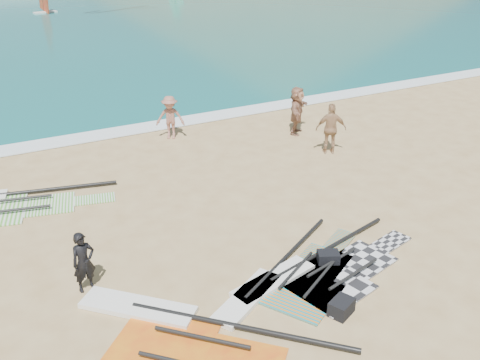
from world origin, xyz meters
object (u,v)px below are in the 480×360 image
gear_bag_far (328,258)px  beachgoer_mid (170,117)px  beachgoer_back (331,129)px  beachgoer_right (297,110)px  rig_green (3,203)px  gear_bag_near (341,307)px  rig_orange (285,281)px  rig_red (181,334)px  rig_grey (317,272)px  person_wetsuit (84,262)px

gear_bag_far → beachgoer_mid: 10.27m
beachgoer_back → gear_bag_far: bearing=81.6°
gear_bag_far → beachgoer_right: beachgoer_right is taller
rig_green → gear_bag_near: (6.04, -9.06, 0.13)m
beachgoer_back → beachgoer_right: size_ratio=0.98×
rig_orange → beachgoer_back: bearing=16.3°
rig_green → gear_bag_far: gear_bag_far is taller
rig_red → beachgoer_mid: beachgoer_mid is taller
beachgoer_mid → rig_green: bearing=-127.9°
gear_bag_near → beachgoer_right: 11.52m
beachgoer_mid → beachgoer_back: bearing=-13.4°
rig_red → beachgoer_back: beachgoer_back is taller
rig_grey → gear_bag_far: bearing=11.7°
rig_red → beachgoer_mid: bearing=114.2°
rig_green → gear_bag_near: size_ratio=10.41×
rig_grey → person_wetsuit: (-5.19, 2.03, 0.71)m
rig_grey → rig_red: 3.87m
gear_bag_far → beachgoer_right: 9.56m
gear_bag_near → person_wetsuit: size_ratio=0.37×
gear_bag_far → rig_red: bearing=-170.1°
rig_red → beachgoer_back: (8.80, 6.75, 0.91)m
beachgoer_right → gear_bag_far: bearing=-163.9°
beachgoer_right → gear_bag_near: bearing=-163.8°
gear_bag_near → person_wetsuit: (-4.75, 3.54, 0.58)m
person_wetsuit → beachgoer_back: 10.99m
rig_orange → rig_red: size_ratio=0.94×
beachgoer_back → beachgoer_right: 2.38m
rig_red → beachgoer_mid: 11.75m
beachgoer_back → rig_green: bearing=21.8°
rig_grey → gear_bag_far: gear_bag_far is taller
beachgoer_back → person_wetsuit: bearing=50.9°
gear_bag_far → beachgoer_back: 7.52m
rig_green → beachgoer_right: beachgoer_right is taller
gear_bag_near → gear_bag_far: 1.97m
person_wetsuit → beachgoer_right: 12.15m
beachgoer_back → rig_orange: bearing=74.9°
rig_grey → beachgoer_back: bearing=37.3°
rig_orange → gear_bag_near: (0.49, -1.53, 0.13)m
rig_green → beachgoer_right: bearing=18.0°
gear_bag_near → rig_orange: bearing=107.8°
rig_red → beachgoer_back: 11.13m
rig_orange → beachgoer_right: 10.48m
gear_bag_near → beachgoer_back: bearing=55.1°
rig_green → gear_bag_far: bearing=-33.6°
rig_green → gear_bag_far: size_ratio=10.76×
rig_grey → gear_bag_near: 1.57m
rig_grey → rig_red: (-3.83, -0.51, 0.00)m
rig_orange → beachgoer_back: size_ratio=2.68×
gear_bag_near → beachgoer_right: size_ratio=0.28×
rig_grey → gear_bag_near: bearing=-120.2°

